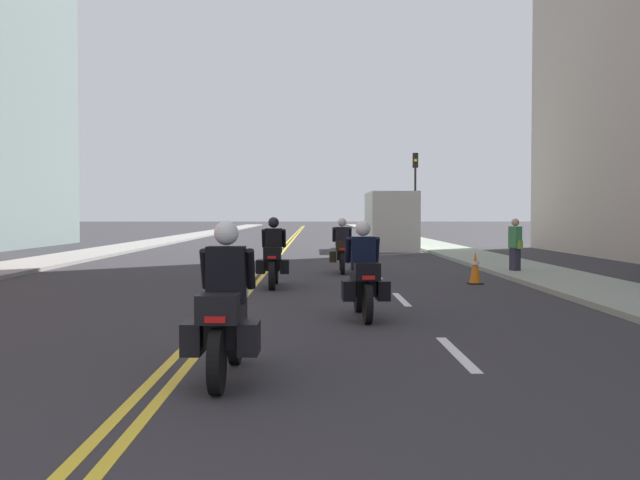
% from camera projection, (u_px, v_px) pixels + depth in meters
% --- Properties ---
extents(ground_plane, '(264.00, 264.00, 0.00)m').
position_uv_depth(ground_plane, '(290.00, 241.00, 49.37)').
color(ground_plane, '#2F2E32').
extents(sidewalk_left, '(2.49, 144.00, 0.12)m').
position_uv_depth(sidewalk_left, '(168.00, 240.00, 49.31)').
color(sidewalk_left, gray).
rests_on(sidewalk_left, ground).
extents(sidewalk_right, '(2.49, 144.00, 0.12)m').
position_uv_depth(sidewalk_right, '(412.00, 240.00, 49.43)').
color(sidewalk_right, gray).
rests_on(sidewalk_right, ground).
extents(centreline_yellow_inner, '(0.12, 132.00, 0.01)m').
position_uv_depth(centreline_yellow_inner, '(288.00, 241.00, 49.37)').
color(centreline_yellow_inner, yellow).
rests_on(centreline_yellow_inner, ground).
extents(centreline_yellow_outer, '(0.12, 132.00, 0.01)m').
position_uv_depth(centreline_yellow_outer, '(292.00, 241.00, 49.37)').
color(centreline_yellow_outer, yellow).
rests_on(centreline_yellow_outer, ground).
extents(lane_dashes_white, '(0.14, 56.40, 0.01)m').
position_uv_depth(lane_dashes_white, '(358.00, 257.00, 30.41)').
color(lane_dashes_white, silver).
rests_on(lane_dashes_white, ground).
extents(motorcycle_0, '(0.77, 2.15, 1.67)m').
position_uv_depth(motorcycle_0, '(225.00, 316.00, 7.88)').
color(motorcycle_0, black).
rests_on(motorcycle_0, ground).
extents(motorcycle_1, '(0.78, 2.13, 1.63)m').
position_uv_depth(motorcycle_1, '(363.00, 279.00, 12.54)').
color(motorcycle_1, black).
rests_on(motorcycle_1, ground).
extents(motorcycle_2, '(0.76, 2.25, 1.67)m').
position_uv_depth(motorcycle_2, '(273.00, 260.00, 17.94)').
color(motorcycle_2, black).
rests_on(motorcycle_2, ground).
extents(motorcycle_3, '(0.77, 2.24, 1.63)m').
position_uv_depth(motorcycle_3, '(342.00, 251.00, 22.41)').
color(motorcycle_3, black).
rests_on(motorcycle_3, ground).
extents(traffic_cone_2, '(0.36, 0.36, 0.83)m').
position_uv_depth(traffic_cone_2, '(475.00, 268.00, 18.81)').
color(traffic_cone_2, black).
rests_on(traffic_cone_2, ground).
extents(traffic_light_far, '(0.28, 0.38, 5.08)m').
position_uv_depth(traffic_light_far, '(415.00, 182.00, 41.26)').
color(traffic_light_far, black).
rests_on(traffic_light_far, ground).
extents(pedestrian_0, '(0.34, 0.50, 1.62)m').
position_uv_depth(pedestrian_0, '(515.00, 246.00, 21.73)').
color(pedestrian_0, '#2A283A').
rests_on(pedestrian_0, ground).
extents(parked_truck, '(2.20, 6.50, 2.80)m').
position_uv_depth(parked_truck, '(389.00, 224.00, 37.38)').
color(parked_truck, beige).
rests_on(parked_truck, ground).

